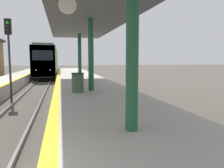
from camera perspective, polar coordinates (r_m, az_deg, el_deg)
The scene contains 4 objects.
train at distance 34.62m, azimuth -16.48°, elevation 5.65°, with size 2.72×18.92×4.40m.
signal_mid at distance 14.07m, azimuth -25.37°, elevation 9.26°, with size 0.36×0.31×4.82m.
station_canopy at distance 11.30m, azimuth -5.64°, elevation 16.74°, with size 4.16×19.53×3.80m.
trash_bin at distance 10.57m, azimuth -8.92°, elevation 0.36°, with size 0.60×0.60×0.95m.
Camera 1 is at (1.87, -2.85, 2.48)m, focal length 35.00 mm.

